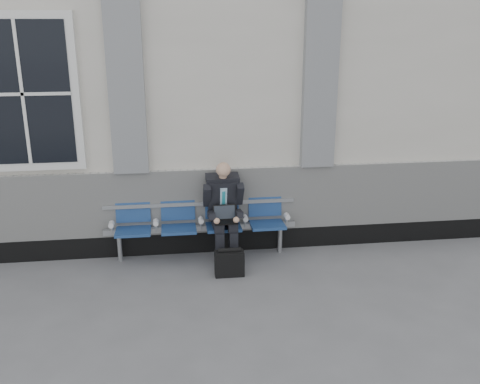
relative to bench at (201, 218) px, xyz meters
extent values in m
cube|color=silver|center=(-2.49, 2.18, 1.55)|extent=(14.00, 4.00, 4.20)
cube|color=black|center=(-2.49, 0.15, -0.40)|extent=(14.00, 0.10, 0.30)
cube|color=silver|center=(-2.49, 0.14, 0.20)|extent=(14.00, 0.08, 0.90)
cube|color=gray|center=(-0.89, 0.12, 1.85)|extent=(0.45, 0.14, 2.40)
cube|color=gray|center=(1.61, 0.12, 1.85)|extent=(0.45, 0.14, 2.40)
cube|color=white|center=(-2.14, 0.14, 1.70)|extent=(1.35, 0.10, 1.95)
cube|color=black|center=(-2.14, 0.09, 1.70)|extent=(1.15, 0.02, 1.75)
cube|color=#9EA0A3|center=(0.00, -0.02, -0.13)|extent=(2.60, 0.07, 0.07)
cube|color=#9EA0A3|center=(0.00, 0.10, 0.18)|extent=(2.60, 0.05, 0.05)
cylinder|color=#9EA0A3|center=(-1.10, -0.02, -0.36)|extent=(0.06, 0.06, 0.39)
cylinder|color=#9EA0A3|center=(1.10, -0.02, -0.36)|extent=(0.06, 0.06, 0.39)
cube|color=navy|center=(-0.90, -0.10, -0.10)|extent=(0.46, 0.42, 0.07)
cube|color=navy|center=(-0.90, 0.11, 0.16)|extent=(0.46, 0.10, 0.40)
cube|color=navy|center=(-0.30, -0.10, -0.10)|extent=(0.46, 0.42, 0.07)
cube|color=navy|center=(-0.30, 0.11, 0.16)|extent=(0.46, 0.10, 0.40)
cube|color=navy|center=(0.30, -0.10, -0.10)|extent=(0.46, 0.42, 0.07)
cube|color=navy|center=(0.30, 0.11, 0.16)|extent=(0.46, 0.10, 0.40)
cube|color=navy|center=(0.90, -0.10, -0.10)|extent=(0.46, 0.42, 0.07)
cube|color=navy|center=(0.90, 0.11, 0.16)|extent=(0.46, 0.10, 0.40)
cylinder|color=white|center=(-1.18, -0.07, 0.00)|extent=(0.07, 0.12, 0.07)
cylinder|color=white|center=(-0.60, -0.07, 0.00)|extent=(0.07, 0.12, 0.07)
cylinder|color=white|center=(0.00, -0.07, 0.00)|extent=(0.07, 0.12, 0.07)
cylinder|color=white|center=(0.60, -0.07, 0.00)|extent=(0.07, 0.12, 0.07)
cylinder|color=white|center=(1.18, -0.07, 0.00)|extent=(0.07, 0.12, 0.07)
cube|color=black|center=(0.22, -0.44, -0.51)|extent=(0.11, 0.24, 0.08)
cube|color=black|center=(0.40, -0.44, -0.51)|extent=(0.11, 0.24, 0.08)
cube|color=black|center=(0.22, -0.39, -0.31)|extent=(0.11, 0.12, 0.47)
cube|color=black|center=(0.40, -0.38, -0.31)|extent=(0.11, 0.12, 0.47)
cube|color=black|center=(0.21, -0.19, -0.02)|extent=(0.14, 0.41, 0.13)
cube|color=black|center=(0.40, -0.18, -0.02)|extent=(0.14, 0.41, 0.13)
cube|color=black|center=(0.30, -0.01, 0.28)|extent=(0.39, 0.32, 0.58)
cube|color=#BDE2F9|center=(0.30, -0.11, 0.30)|extent=(0.09, 0.09, 0.32)
cube|color=teal|center=(0.30, -0.12, 0.28)|extent=(0.04, 0.07, 0.27)
cube|color=black|center=(0.30, -0.03, 0.56)|extent=(0.44, 0.23, 0.13)
cylinder|color=#DFAD8B|center=(0.30, -0.08, 0.62)|extent=(0.10, 0.10, 0.09)
sphere|color=#DFAD8B|center=(0.30, -0.13, 0.71)|extent=(0.19, 0.19, 0.19)
cube|color=black|center=(0.08, -0.10, 0.36)|extent=(0.10, 0.26, 0.34)
cube|color=black|center=(0.52, -0.09, 0.36)|extent=(0.10, 0.26, 0.34)
cube|color=black|center=(0.13, -0.27, 0.14)|extent=(0.09, 0.29, 0.13)
cube|color=black|center=(0.49, -0.25, 0.14)|extent=(0.09, 0.29, 0.13)
sphere|color=#DFAD8B|center=(0.18, -0.39, 0.10)|extent=(0.08, 0.08, 0.08)
sphere|color=#DFAD8B|center=(0.44, -0.38, 0.10)|extent=(0.08, 0.08, 0.08)
cube|color=black|center=(0.31, -0.31, 0.05)|extent=(0.31, 0.22, 0.02)
cube|color=black|center=(0.31, -0.21, 0.15)|extent=(0.30, 0.09, 0.19)
cube|color=black|center=(0.31, -0.22, 0.15)|extent=(0.27, 0.07, 0.16)
cube|color=black|center=(0.32, -0.65, -0.39)|extent=(0.37, 0.16, 0.33)
cylinder|color=black|center=(0.32, -0.65, -0.20)|extent=(0.29, 0.06, 0.06)
camera|label=1|loc=(-0.35, -6.79, 2.57)|focal=40.00mm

